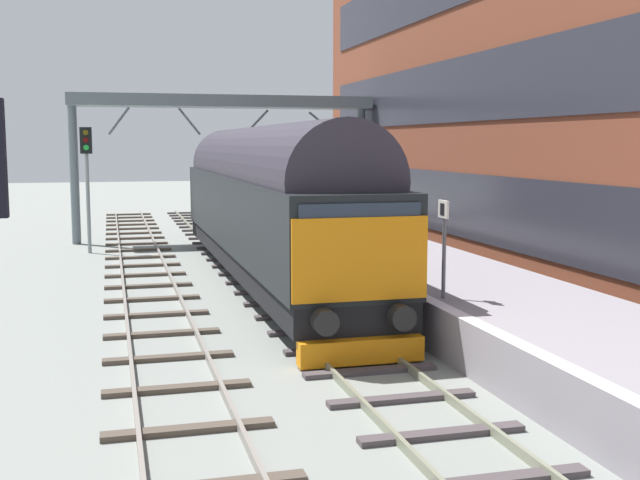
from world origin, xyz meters
name	(u,v)px	position (x,y,z in m)	size (l,w,h in m)	color
ground_plane	(306,317)	(0.00, 0.00, 0.00)	(140.00, 140.00, 0.00)	gray
track_main	(306,315)	(0.00, 0.00, 0.06)	(2.50, 60.00, 0.15)	gray
track_adjacent_west	(159,323)	(-3.48, 0.00, 0.06)	(2.50, 60.00, 0.15)	gray
station_platform	(444,290)	(3.60, 0.00, 0.50)	(4.00, 44.00, 1.01)	gray
station_building	(591,90)	(9.54, 2.98, 5.75)	(5.36, 38.12, 11.50)	brown
diesel_locomotive	(267,200)	(0.00, 4.84, 2.48)	(2.74, 18.61, 4.68)	black
signal_post_mid	(87,173)	(-5.30, 12.95, 3.05)	(0.44, 0.22, 4.76)	gray
platform_number_sign	(444,234)	(2.09, -3.32, 2.34)	(0.10, 0.44, 2.01)	slate
waiting_passenger	(353,210)	(3.21, 6.59, 1.99)	(0.44, 0.48, 1.64)	#2B362F
overhead_footbridge	(223,109)	(0.31, 15.95, 5.61)	(12.78, 2.00, 6.18)	slate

